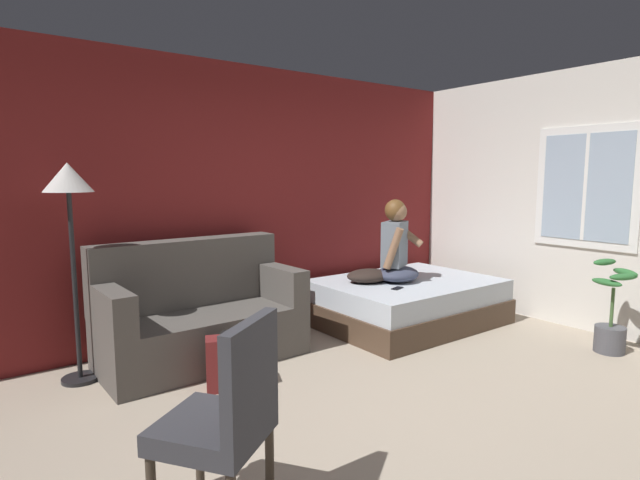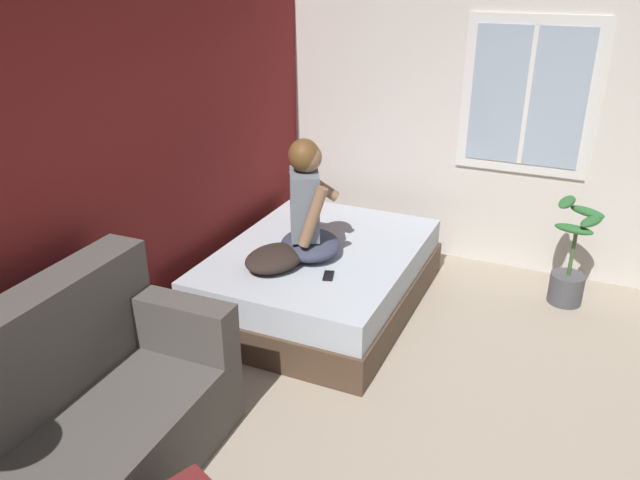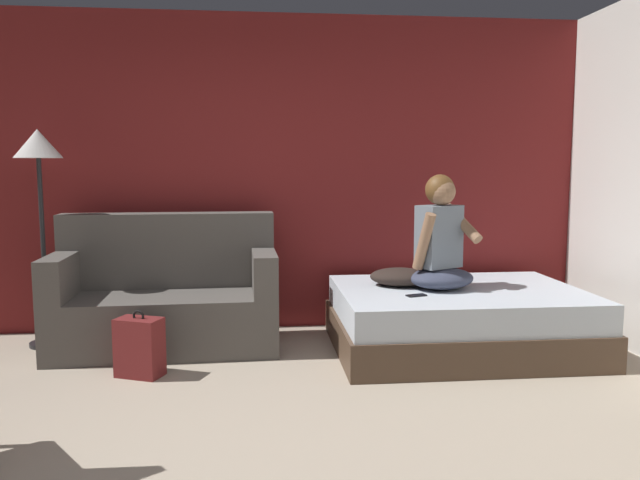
% 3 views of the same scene
% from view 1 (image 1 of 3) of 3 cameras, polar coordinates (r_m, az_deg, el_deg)
% --- Properties ---
extents(ground_plane, '(40.00, 40.00, 0.00)m').
position_cam_1_polar(ground_plane, '(3.38, 8.56, -21.01)').
color(ground_plane, tan).
extents(wall_back_accent, '(11.19, 0.16, 2.70)m').
position_cam_1_polar(wall_back_accent, '(5.09, -11.80, 4.36)').
color(wall_back_accent, maroon).
rests_on(wall_back_accent, ground).
extents(wall_side_with_window, '(0.19, 6.30, 2.70)m').
position_cam_1_polar(wall_side_with_window, '(5.70, 32.01, 3.73)').
color(wall_side_with_window, silver).
rests_on(wall_side_with_window, ground).
extents(bed, '(1.91, 1.42, 0.48)m').
position_cam_1_polar(bed, '(5.56, 9.92, -6.96)').
color(bed, '#4C3828').
rests_on(bed, ground).
extents(couch, '(1.72, 0.87, 1.04)m').
position_cam_1_polar(couch, '(4.52, -13.60, -8.36)').
color(couch, '#514C47').
rests_on(couch, ground).
extents(side_chair, '(0.64, 0.64, 0.98)m').
position_cam_1_polar(side_chair, '(2.42, -10.73, -19.02)').
color(side_chair, '#382D23').
rests_on(side_chair, ground).
extents(person_seated, '(0.67, 0.63, 0.88)m').
position_cam_1_polar(person_seated, '(5.37, 8.72, -0.93)').
color(person_seated, '#383D51').
rests_on(person_seated, bed).
extents(backpack, '(0.35, 0.32, 0.46)m').
position_cam_1_polar(backpack, '(3.94, -10.65, -13.70)').
color(backpack, maroon).
rests_on(backpack, ground).
extents(throw_pillow, '(0.55, 0.45, 0.14)m').
position_cam_1_polar(throw_pillow, '(5.32, 5.56, -4.08)').
color(throw_pillow, '#2D231E').
rests_on(throw_pillow, bed).
extents(cell_phone, '(0.16, 0.11, 0.01)m').
position_cam_1_polar(cell_phone, '(5.07, 8.82, -5.47)').
color(cell_phone, black).
rests_on(cell_phone, bed).
extents(floor_lamp, '(0.36, 0.36, 1.70)m').
position_cam_1_polar(floor_lamp, '(4.21, -26.75, 4.22)').
color(floor_lamp, black).
rests_on(floor_lamp, ground).
extents(potted_plant, '(0.39, 0.37, 0.85)m').
position_cam_1_polar(potted_plant, '(5.29, 30.33, -7.90)').
color(potted_plant, '#4C4C51').
rests_on(potted_plant, ground).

